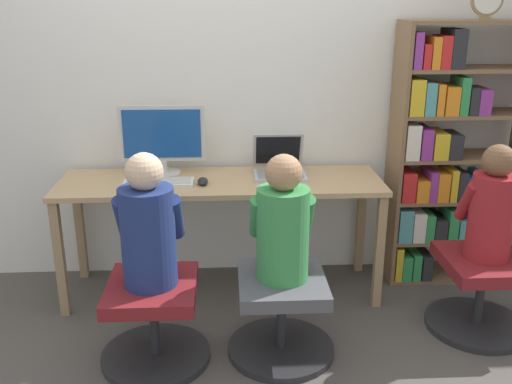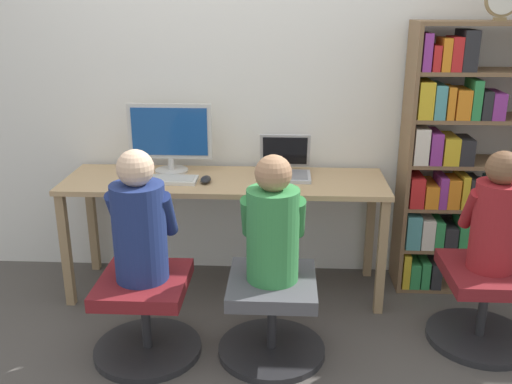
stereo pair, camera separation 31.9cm
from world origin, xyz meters
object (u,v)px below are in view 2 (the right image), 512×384
(person_at_laptop, at_px, (273,225))
(person_near_shelf, at_px, (496,217))
(person_at_monitor, at_px, (139,223))
(bookshelf, at_px, (456,164))
(desktop_monitor, at_px, (170,137))
(office_chair_right, at_px, (272,314))
(desk_clock, at_px, (502,0))
(keyboard, at_px, (163,180))
(office_chair_side, at_px, (484,302))
(office_chair_left, at_px, (145,313))
(laptop, at_px, (285,167))

(person_at_laptop, bearing_deg, person_near_shelf, 8.80)
(person_at_monitor, xyz_separation_m, bookshelf, (1.73, 0.83, 0.08))
(desktop_monitor, height_order, office_chair_right, desktop_monitor)
(bookshelf, relative_size, desk_clock, 8.06)
(person_at_monitor, distance_m, person_at_laptop, 0.65)
(keyboard, bearing_deg, office_chair_side, -13.92)
(person_at_monitor, bearing_deg, desktop_monitor, 90.37)
(office_chair_right, distance_m, person_near_shelf, 1.23)
(desktop_monitor, height_order, desk_clock, desk_clock)
(person_at_laptop, bearing_deg, office_chair_side, 8.58)
(office_chair_right, xyz_separation_m, person_near_shelf, (1.12, 0.18, 0.49))
(desktop_monitor, xyz_separation_m, office_chair_right, (0.65, -0.82, -0.72))
(person_near_shelf, bearing_deg, keyboard, 166.22)
(office_chair_left, bearing_deg, laptop, 49.02)
(office_chair_side, bearing_deg, person_near_shelf, 90.00)
(person_at_laptop, distance_m, bookshelf, 1.35)
(keyboard, height_order, person_at_laptop, person_at_laptop)
(person_at_laptop, height_order, person_near_shelf, person_at_laptop)
(person_at_monitor, xyz_separation_m, person_at_laptop, (0.65, 0.03, -0.01))
(office_chair_right, bearing_deg, desk_clock, 31.32)
(desk_clock, bearing_deg, office_chair_right, -148.68)
(laptop, bearing_deg, person_near_shelf, -29.37)
(office_chair_right, bearing_deg, office_chair_left, -177.52)
(person_at_laptop, distance_m, office_chair_side, 1.23)
(desktop_monitor, bearing_deg, bookshelf, -0.62)
(office_chair_left, relative_size, person_near_shelf, 0.89)
(office_chair_right, height_order, office_chair_side, same)
(desk_clock, xyz_separation_m, office_chair_side, (-0.08, -0.56, -1.52))
(person_at_monitor, relative_size, desk_clock, 3.24)
(office_chair_right, height_order, person_near_shelf, person_near_shelf)
(office_chair_left, bearing_deg, person_at_monitor, 90.00)
(desk_clock, bearing_deg, office_chair_side, -98.63)
(bookshelf, bearing_deg, person_at_laptop, -143.65)
(office_chair_left, distance_m, desk_clock, 2.51)
(person_at_monitor, bearing_deg, desk_clock, 22.21)
(office_chair_left, relative_size, office_chair_right, 1.00)
(desktop_monitor, relative_size, office_chair_right, 0.93)
(person_at_laptop, distance_m, desk_clock, 1.74)
(desktop_monitor, distance_m, person_near_shelf, 1.90)
(keyboard, distance_m, person_near_shelf, 1.84)
(person_at_laptop, xyz_separation_m, desk_clock, (1.20, 0.73, 1.03))
(bookshelf, distance_m, person_near_shelf, 0.63)
(person_near_shelf, bearing_deg, bookshelf, 93.19)
(office_chair_left, relative_size, bookshelf, 0.34)
(desktop_monitor, bearing_deg, person_at_laptop, -51.39)
(desktop_monitor, relative_size, desk_clock, 2.53)
(office_chair_right, relative_size, desk_clock, 2.74)
(laptop, height_order, person_near_shelf, person_near_shelf)
(desktop_monitor, xyz_separation_m, person_at_monitor, (0.01, -0.84, -0.23))
(person_near_shelf, bearing_deg, office_chair_left, -173.35)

